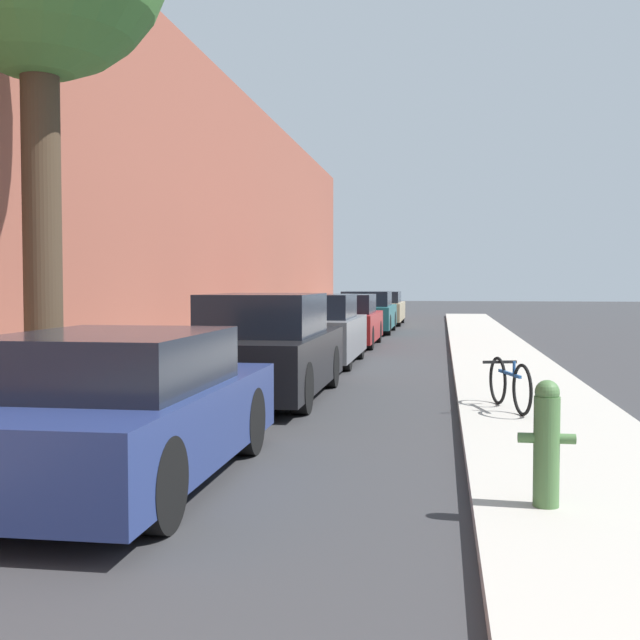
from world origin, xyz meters
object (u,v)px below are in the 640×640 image
parked_car_champagne (379,308)px  parked_car_navy (121,411)px  bicycle (509,384)px  parked_car_grey (312,331)px  parked_car_teal (367,313)px  fire_hydrant (547,442)px  parked_car_black (267,349)px  parked_car_red (344,321)px

parked_car_champagne → parked_car_navy: bearing=-90.3°
bicycle → parked_car_grey: bearing=104.6°
parked_car_navy → parked_car_teal: parked_car_teal is taller
parked_car_grey → bicycle: parked_car_grey is taller
parked_car_navy → fire_hydrant: size_ratio=4.52×
parked_car_black → parked_car_grey: parked_car_black is taller
parked_car_navy → parked_car_black: 5.04m
parked_car_champagne → fire_hydrant: 26.78m
parked_car_black → bicycle: bearing=-20.8°
parked_car_red → parked_car_champagne: parked_car_red is taller
parked_car_champagne → fire_hydrant: size_ratio=5.13×
fire_hydrant → parked_car_red: bearing=102.1°
parked_car_black → parked_car_grey: 4.99m
parked_car_grey → parked_car_teal: bearing=89.1°
parked_car_teal → parked_car_grey: bearing=-90.9°
fire_hydrant → parked_car_champagne: bearing=96.9°
parked_car_navy → bicycle: 5.13m
parked_car_champagne → fire_hydrant: (3.23, -26.59, -0.08)m
parked_car_navy → bicycle: parked_car_navy is taller
parked_car_red → bicycle: size_ratio=2.83×
parked_car_grey → parked_car_teal: size_ratio=0.90×
parked_car_grey → parked_car_champagne: (0.15, 15.98, -0.04)m
parked_car_black → bicycle: 3.59m
fire_hydrant → bicycle: bearing=88.7°
parked_car_champagne → parked_car_red: bearing=-90.5°
parked_car_black → parked_car_red: 9.89m
parked_car_navy → bicycle: bearing=47.2°
parked_car_grey → parked_car_navy: bearing=-90.0°
parked_car_red → fire_hydrant: (3.32, -15.51, -0.08)m
bicycle → fire_hydrant: bearing=-105.8°
bicycle → parked_car_champagne: bearing=84.1°
parked_car_grey → parked_car_red: 4.90m
parked_car_teal → parked_car_champagne: size_ratio=0.95×
parked_car_navy → parked_car_red: 14.93m
parked_car_red → fire_hydrant: bearing=-77.9°
parked_car_grey → parked_car_red: (0.07, 4.90, -0.04)m
parked_car_black → parked_car_grey: size_ratio=1.10×
parked_car_champagne → fire_hydrant: parked_car_champagne is taller
fire_hydrant → parked_car_grey: bearing=107.7°
parked_car_teal → parked_car_black: bearing=-90.1°
parked_car_black → parked_car_grey: (-0.13, 4.99, -0.03)m
parked_car_black → parked_car_champagne: 20.97m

